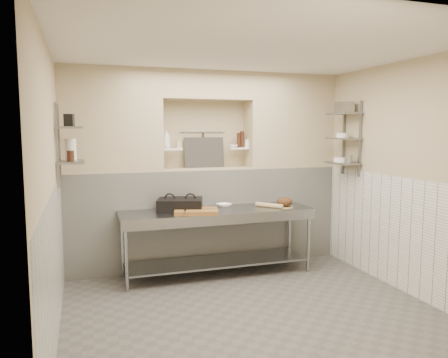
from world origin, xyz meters
name	(u,v)px	position (x,y,z in m)	size (l,w,h in m)	color
floor	(249,312)	(0.00, 0.00, -0.05)	(4.00, 3.90, 0.10)	#58524E
ceiling	(251,45)	(0.00, 0.00, 2.85)	(4.00, 3.90, 0.10)	silver
wall_left	(46,192)	(-2.05, 0.00, 1.40)	(0.10, 3.90, 2.80)	tan
wall_right	(406,177)	(2.05, 0.00, 1.40)	(0.10, 3.90, 2.80)	tan
wall_back	(202,168)	(0.00, 2.00, 1.40)	(4.00, 0.10, 2.80)	tan
wall_front	(364,219)	(0.00, -2.00, 1.40)	(4.00, 0.10, 2.80)	tan
backwall_lower	(206,217)	(0.00, 1.75, 0.70)	(4.00, 0.40, 1.40)	white
alcove_sill	(206,169)	(0.00, 1.75, 1.41)	(1.30, 0.40, 0.02)	tan
backwall_pillar_left	(111,120)	(-1.33, 1.75, 2.10)	(1.35, 0.40, 1.40)	tan
backwall_pillar_right	(289,121)	(1.33, 1.75, 2.10)	(1.35, 0.40, 1.40)	tan
backwall_header	(206,86)	(0.00, 1.75, 2.60)	(1.30, 0.40, 0.40)	tan
wainscot_left	(56,264)	(-1.99, 0.00, 0.70)	(0.02, 3.90, 1.40)	white
wainscot_right	(399,233)	(1.99, 0.00, 0.70)	(0.02, 3.90, 1.40)	white
alcove_shelf_left	(172,149)	(-0.50, 1.75, 1.70)	(0.28, 0.16, 0.03)	white
alcove_shelf_right	(238,148)	(0.50, 1.75, 1.70)	(0.28, 0.16, 0.03)	white
utensil_rail	(203,131)	(0.00, 1.92, 1.95)	(0.02, 0.02, 0.70)	gray
hanging_steel	(203,143)	(0.00, 1.90, 1.78)	(0.02, 0.02, 0.30)	black
splash_panel	(204,153)	(0.00, 1.85, 1.64)	(0.60, 0.02, 0.45)	#383330
shelf_rail_left_a	(59,144)	(-1.98, 1.25, 1.80)	(0.03, 0.03, 0.95)	slate
shelf_rail_left_b	(57,146)	(-1.98, 0.85, 1.80)	(0.03, 0.03, 0.95)	slate
wall_shelf_left_lower	(71,162)	(-1.84, 1.05, 1.60)	(0.30, 0.50, 0.03)	slate
wall_shelf_left_upper	(70,128)	(-1.84, 1.05, 2.00)	(0.30, 0.50, 0.03)	slate
shelf_rail_right_a	(344,138)	(1.98, 1.25, 1.85)	(0.03, 0.03, 1.05)	slate
shelf_rail_right_b	(360,139)	(1.98, 0.85, 1.85)	(0.03, 0.03, 1.05)	slate
wall_shelf_right_lower	(343,163)	(1.84, 1.05, 1.50)	(0.30, 0.50, 0.03)	slate
wall_shelf_right_mid	(343,139)	(1.84, 1.05, 1.85)	(0.30, 0.50, 0.03)	slate
wall_shelf_right_upper	(344,114)	(1.84, 1.05, 2.20)	(0.30, 0.50, 0.03)	slate
prep_table	(217,229)	(0.00, 1.18, 0.64)	(2.60, 0.70, 0.90)	gray
panini_press	(180,205)	(-0.49, 1.30, 0.98)	(0.68, 0.58, 0.16)	black
cutting_board	(196,211)	(-0.33, 1.05, 0.93)	(0.56, 0.39, 0.05)	#935C29
knife_blade	(212,209)	(-0.13, 1.04, 0.95)	(0.29, 0.03, 0.01)	gray
tongs	(185,210)	(-0.49, 0.98, 0.96)	(0.03, 0.03, 0.27)	gray
mixing_bowl	(224,205)	(0.15, 1.36, 0.92)	(0.20, 0.20, 0.05)	white
rolling_pin	(269,205)	(0.74, 1.13, 0.93)	(0.06, 0.06, 0.41)	tan
bread_board	(284,207)	(0.94, 1.08, 0.91)	(0.25, 0.25, 0.01)	tan
bread_loaf	(285,202)	(0.94, 1.08, 0.98)	(0.22, 0.22, 0.13)	#4C2D19
bottle_soap	(166,139)	(-0.58, 1.72, 1.85)	(0.10, 0.11, 0.27)	white
jar_alcove	(179,144)	(-0.40, 1.76, 1.77)	(0.07, 0.07, 0.11)	tan
bowl_alcove	(233,146)	(0.42, 1.75, 1.73)	(0.13, 0.13, 0.04)	white
condiment_a	(242,139)	(0.57, 1.77, 1.83)	(0.07, 0.07, 0.24)	#331910
condiment_b	(239,140)	(0.51, 1.75, 1.82)	(0.05, 0.05, 0.22)	#331910
condiment_c	(247,143)	(0.64, 1.74, 1.77)	(0.07, 0.07, 0.12)	white
jug_left	(71,149)	(-1.84, 1.19, 1.74)	(0.13, 0.13, 0.26)	white
jar_left	(71,156)	(-1.84, 1.01, 1.67)	(0.08, 0.08, 0.12)	#331910
box_left_upper	(69,120)	(-1.84, 0.97, 2.08)	(0.10, 0.10, 0.14)	black
bowl_right	(341,160)	(1.84, 1.09, 1.54)	(0.21, 0.21, 0.06)	white
canister_right	(348,159)	(1.84, 0.91, 1.57)	(0.11, 0.11, 0.11)	gray
bowl_right_mid	(342,135)	(1.84, 1.08, 1.89)	(0.17, 0.17, 0.06)	white
basket_right	(344,107)	(1.84, 1.05, 2.29)	(0.20, 0.24, 0.15)	gray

